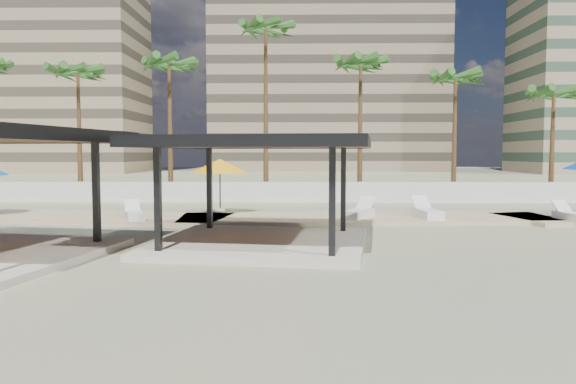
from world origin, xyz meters
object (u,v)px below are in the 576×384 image
(pavilion_central, at_px, (261,181))
(lounger_a, at_px, (134,215))
(lounger_b, at_px, (359,213))
(lounger_c, at_px, (427,213))
(lounger_d, at_px, (570,215))

(pavilion_central, xyz_separation_m, lounger_a, (-5.67, 5.59, -1.67))
(lounger_a, distance_m, lounger_b, 9.50)
(pavilion_central, bearing_deg, lounger_b, 67.46)
(lounger_a, height_order, lounger_b, lounger_b)
(lounger_a, height_order, lounger_c, lounger_c)
(lounger_c, distance_m, lounger_d, 5.76)
(lounger_a, bearing_deg, lounger_b, -107.73)
(pavilion_central, bearing_deg, lounger_c, 51.53)
(lounger_c, bearing_deg, pavilion_central, 127.06)
(lounger_d, bearing_deg, lounger_b, 80.09)
(lounger_b, relative_size, lounger_c, 0.96)
(lounger_a, relative_size, lounger_d, 1.05)
(lounger_a, bearing_deg, lounger_c, -109.32)
(lounger_a, relative_size, lounger_c, 0.90)
(lounger_c, height_order, lounger_d, lounger_c)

